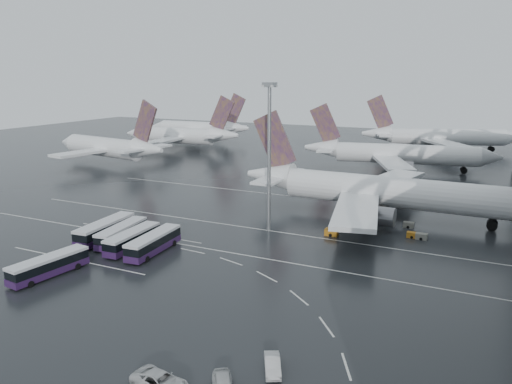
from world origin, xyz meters
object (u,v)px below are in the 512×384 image
at_px(bus_row_near_d, 153,243).
at_px(van_curve_c, 273,365).
at_px(airliner_gate_c, 438,137).
at_px(jet_remote_west, 110,148).
at_px(airliner_gate_b, 396,154).
at_px(floodlight_mast, 269,140).
at_px(bus_row_far_b, 49,265).
at_px(airliner_main, 380,192).
at_px(gse_cart_belly_e, 379,211).
at_px(jet_remote_mid, 183,136).
at_px(bus_row_near_b, 122,233).
at_px(gse_cart_belly_d, 421,236).
at_px(van_curve_a, 160,382).
at_px(gse_cart_belly_b, 409,225).
at_px(gse_cart_belly_a, 412,235).
at_px(bus_row_near_c, 132,239).
at_px(gse_cart_belly_c, 332,232).
at_px(jet_remote_far, 200,129).
at_px(bus_row_near_a, 105,229).

bearing_deg(bus_row_near_d, van_curve_c, -129.85).
xyz_separation_m(airliner_gate_c, van_curve_c, (2.24, -164.51, -4.74)).
bearing_deg(jet_remote_west, airliner_gate_b, -151.45).
bearing_deg(floodlight_mast, bus_row_far_b, -120.14).
xyz_separation_m(airliner_main, gse_cart_belly_e, (-0.34, 2.01, -4.74)).
relative_size(jet_remote_mid, bus_row_near_d, 3.76).
height_order(bus_row_near_b, bus_row_far_b, bus_row_near_b).
distance_m(bus_row_near_d, van_curve_c, 39.52).
bearing_deg(bus_row_near_b, gse_cart_belly_d, -69.53).
distance_m(bus_row_near_d, van_curve_a, 38.63).
relative_size(airliner_gate_c, bus_row_near_b, 4.58).
height_order(airliner_main, gse_cart_belly_b, airliner_main).
xyz_separation_m(bus_row_near_d, floodlight_mast, (12.36, 19.80, 15.83)).
distance_m(bus_row_near_d, gse_cart_belly_a, 46.81).
xyz_separation_m(jet_remote_west, bus_row_near_c, (60.37, -62.60, -3.96)).
distance_m(airliner_main, gse_cart_belly_c, 18.01).
height_order(airliner_gate_b, bus_row_near_d, airliner_gate_b).
xyz_separation_m(gse_cart_belly_b, gse_cart_belly_d, (3.31, -6.38, 0.01)).
relative_size(floodlight_mast, gse_cart_belly_a, 14.54).
xyz_separation_m(gse_cart_belly_a, gse_cart_belly_c, (-13.80, -5.27, 0.13)).
height_order(van_curve_c, gse_cart_belly_c, van_curve_c).
distance_m(airliner_gate_b, van_curve_a, 123.59).
distance_m(jet_remote_mid, bus_row_near_c, 116.54).
bearing_deg(jet_remote_far, bus_row_near_d, 116.06).
relative_size(bus_row_near_b, bus_row_near_c, 1.01).
xyz_separation_m(airliner_gate_c, gse_cart_belly_b, (6.56, -108.22, -4.91)).
distance_m(airliner_gate_b, bus_row_near_a, 97.72).
xyz_separation_m(airliner_main, gse_cart_belly_c, (-5.09, -16.60, -4.77)).
relative_size(jet_remote_far, gse_cart_belly_d, 23.96).
bearing_deg(gse_cart_belly_a, bus_row_near_b, -151.50).
height_order(van_curve_c, gse_cart_belly_a, van_curve_c).
bearing_deg(gse_cart_belly_c, bus_row_near_a, -151.20).
bearing_deg(bus_row_near_d, airliner_gate_c, -16.20).
relative_size(van_curve_a, gse_cart_belly_a, 3.18).
height_order(bus_row_near_a, bus_row_near_d, bus_row_near_a).
relative_size(airliner_gate_c, bus_row_near_c, 4.62).
relative_size(airliner_gate_b, bus_row_near_c, 4.62).
relative_size(floodlight_mast, gse_cart_belly_b, 13.74).
distance_m(gse_cart_belly_a, gse_cart_belly_c, 14.78).
height_order(jet_remote_west, bus_row_near_c, jet_remote_west).
distance_m(bus_row_near_c, gse_cart_belly_e, 52.55).
bearing_deg(bus_row_near_b, bus_row_far_b, 175.19).
relative_size(airliner_gate_b, jet_remote_mid, 1.19).
bearing_deg(gse_cart_belly_a, airliner_main, 127.57).
bearing_deg(jet_remote_far, gse_cart_belly_a, 134.45).
height_order(airliner_main, bus_row_near_c, airliner_main).
height_order(jet_remote_west, floodlight_mast, floodlight_mast).
relative_size(jet_remote_west, bus_row_near_a, 3.57).
bearing_deg(airliner_main, airliner_gate_b, 97.40).
distance_m(bus_row_near_c, van_curve_c, 43.39).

